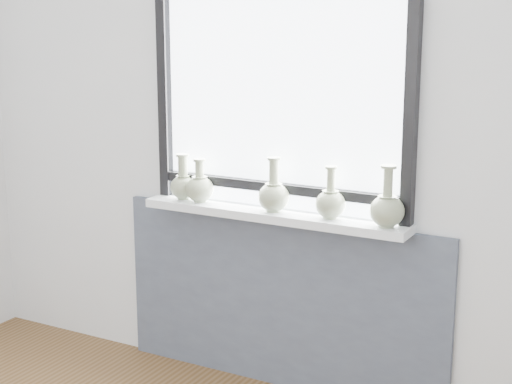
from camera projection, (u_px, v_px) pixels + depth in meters
The scene contains 9 objects.
back_wall at pixel (283, 122), 3.63m from camera, with size 3.60×0.02×2.60m, color silver.
apron_panel at pixel (279, 302), 3.79m from camera, with size 1.70×0.03×0.86m, color #4D5668.
windowsill at pixel (272, 215), 3.64m from camera, with size 1.32×0.18×0.04m, color white.
window at pixel (279, 92), 3.57m from camera, with size 1.30×0.06×1.05m.
vase_a at pixel (183, 184), 3.85m from camera, with size 0.13×0.13×0.22m.
vase_b at pixel (200, 187), 3.79m from camera, with size 0.14×0.14×0.21m.
vase_c at pixel (274, 194), 3.60m from camera, with size 0.15×0.15×0.25m.
vase_d at pixel (330, 202), 3.48m from camera, with size 0.14×0.14×0.24m.
vase_e at pixel (387, 208), 3.33m from camera, with size 0.15×0.15×0.27m.
Camera 1 is at (1.62, -1.42, 1.78)m, focal length 55.00 mm.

